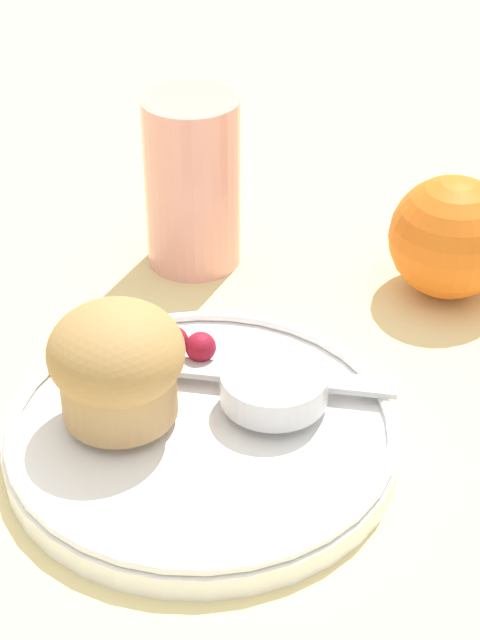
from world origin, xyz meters
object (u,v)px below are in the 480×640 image
Objects in this scene: butter_knife at (223,371)px; juice_glass at (192,182)px; orange_fruit at (451,237)px; muffin at (117,364)px.

juice_glass is (-0.07, 0.14, 0.04)m from butter_knife.
juice_glass reaches higher than orange_fruit.
juice_glass reaches higher than muffin.
juice_glass is (-0.03, 0.19, 0.01)m from muffin.
butter_knife is at bearing -62.55° from juice_glass.
muffin is at bearing -80.36° from juice_glass.
muffin is 0.19m from juice_glass.
muffin is at bearing -123.77° from orange_fruit.
butter_knife is 1.65× the size of juice_glass.
butter_knife is 2.43× the size of orange_fruit.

